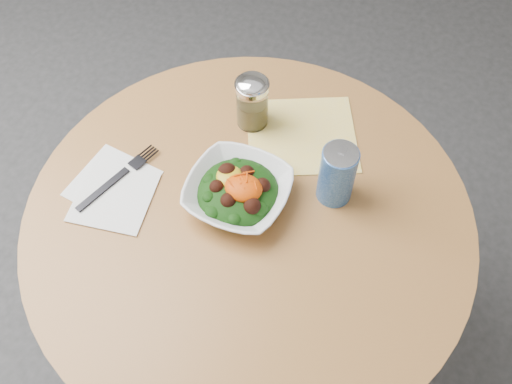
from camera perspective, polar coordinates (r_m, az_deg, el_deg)
ground at (r=1.82m, az=-0.48°, el=-14.72°), size 6.00×6.00×0.00m
table at (r=1.31m, az=-0.65°, el=-6.77°), size 0.90×0.90×0.75m
cloth_napkin at (r=1.26m, az=4.57°, el=5.67°), size 0.30×0.29×0.00m
paper_napkins at (r=1.20m, az=-14.09°, el=0.18°), size 0.19×0.20×0.00m
salad_bowl at (r=1.13m, az=-1.80°, el=0.10°), size 0.21×0.21×0.08m
fork at (r=1.21m, az=-13.41°, el=1.60°), size 0.09×0.20×0.00m
spice_shaker at (r=1.23m, az=-0.39°, el=9.01°), size 0.07×0.07×0.13m
beverage_can at (r=1.12m, az=8.11°, el=1.76°), size 0.07×0.07×0.14m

